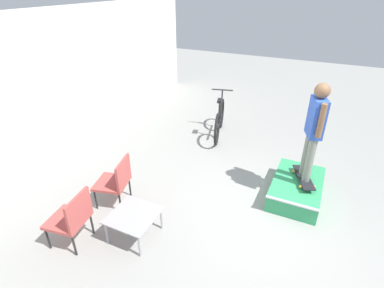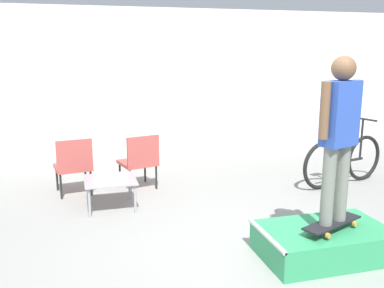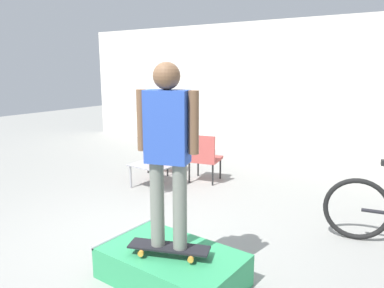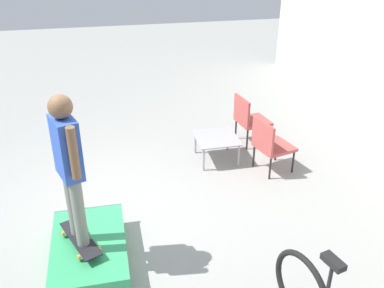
{
  "view_description": "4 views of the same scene",
  "coord_description": "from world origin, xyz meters",
  "px_view_note": "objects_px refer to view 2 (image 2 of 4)",
  "views": [
    {
      "loc": [
        -3.75,
        -0.64,
        3.44
      ],
      "look_at": [
        0.43,
        1.36,
        0.91
      ],
      "focal_mm": 28.0,
      "sensor_mm": 36.0,
      "label": 1
    },
    {
      "loc": [
        -1.49,
        -4.16,
        2.15
      ],
      "look_at": [
        0.01,
        1.31,
        0.91
      ],
      "focal_mm": 40.0,
      "sensor_mm": 36.0,
      "label": 2
    },
    {
      "loc": [
        3.09,
        -3.01,
        2.08
      ],
      "look_at": [
        0.05,
        1.13,
        0.98
      ],
      "focal_mm": 35.0,
      "sensor_mm": 36.0,
      "label": 3
    },
    {
      "loc": [
        4.92,
        -0.12,
        3.52
      ],
      "look_at": [
        0.1,
        0.92,
        0.96
      ],
      "focal_mm": 40.0,
      "sensor_mm": 36.0,
      "label": 4
    }
  ],
  "objects_px": {
    "skateboard_on_ramp": "(332,223)",
    "patio_chair_right": "(140,159)",
    "skate_ramp_box": "(323,242)",
    "patio_chair_left": "(74,164)",
    "bicycle": "(344,160)",
    "person_skater": "(339,128)",
    "coffee_table": "(110,183)"
  },
  "relations": [
    {
      "from": "skate_ramp_box",
      "to": "bicycle",
      "type": "relative_size",
      "value": 0.8
    },
    {
      "from": "skate_ramp_box",
      "to": "patio_chair_right",
      "type": "relative_size",
      "value": 1.56
    },
    {
      "from": "person_skater",
      "to": "patio_chair_right",
      "type": "distance_m",
      "value": 3.38
    },
    {
      "from": "person_skater",
      "to": "bicycle",
      "type": "bearing_deg",
      "value": 33.74
    },
    {
      "from": "skateboard_on_ramp",
      "to": "person_skater",
      "type": "bearing_deg",
      "value": 157.14
    },
    {
      "from": "patio_chair_right",
      "to": "bicycle",
      "type": "bearing_deg",
      "value": 154.31
    },
    {
      "from": "skate_ramp_box",
      "to": "patio_chair_right",
      "type": "distance_m",
      "value": 3.19
    },
    {
      "from": "patio_chair_right",
      "to": "skate_ramp_box",
      "type": "bearing_deg",
      "value": 104.49
    },
    {
      "from": "skateboard_on_ramp",
      "to": "person_skater",
      "type": "distance_m",
      "value": 1.0
    },
    {
      "from": "bicycle",
      "to": "skateboard_on_ramp",
      "type": "bearing_deg",
      "value": -141.05
    },
    {
      "from": "skateboard_on_ramp",
      "to": "patio_chair_left",
      "type": "distance_m",
      "value": 3.84
    },
    {
      "from": "skateboard_on_ramp",
      "to": "coffee_table",
      "type": "xyz_separation_m",
      "value": [
        -2.1,
        2.13,
        -0.04
      ]
    },
    {
      "from": "skate_ramp_box",
      "to": "person_skater",
      "type": "relative_size",
      "value": 0.81
    },
    {
      "from": "skate_ramp_box",
      "to": "coffee_table",
      "type": "height_order",
      "value": "coffee_table"
    },
    {
      "from": "person_skater",
      "to": "patio_chair_right",
      "type": "height_order",
      "value": "person_skater"
    },
    {
      "from": "patio_chair_left",
      "to": "person_skater",
      "type": "bearing_deg",
      "value": 123.09
    },
    {
      "from": "skateboard_on_ramp",
      "to": "patio_chair_left",
      "type": "relative_size",
      "value": 0.89
    },
    {
      "from": "patio_chair_left",
      "to": "bicycle",
      "type": "distance_m",
      "value": 4.28
    },
    {
      "from": "patio_chair_right",
      "to": "skateboard_on_ramp",
      "type": "bearing_deg",
      "value": 104.39
    },
    {
      "from": "skateboard_on_ramp",
      "to": "patio_chair_right",
      "type": "height_order",
      "value": "patio_chair_right"
    },
    {
      "from": "coffee_table",
      "to": "skateboard_on_ramp",
      "type": "bearing_deg",
      "value": -45.53
    },
    {
      "from": "skate_ramp_box",
      "to": "bicycle",
      "type": "bearing_deg",
      "value": 51.67
    },
    {
      "from": "coffee_table",
      "to": "patio_chair_right",
      "type": "distance_m",
      "value": 0.89
    },
    {
      "from": "skate_ramp_box",
      "to": "patio_chair_right",
      "type": "height_order",
      "value": "patio_chair_right"
    },
    {
      "from": "skate_ramp_box",
      "to": "patio_chair_left",
      "type": "height_order",
      "value": "patio_chair_left"
    },
    {
      "from": "patio_chair_left",
      "to": "bicycle",
      "type": "xyz_separation_m",
      "value": [
        4.23,
        -0.63,
        -0.08
      ]
    },
    {
      "from": "patio_chair_right",
      "to": "person_skater",
      "type": "bearing_deg",
      "value": 104.39
    },
    {
      "from": "skateboard_on_ramp",
      "to": "patio_chair_left",
      "type": "xyz_separation_m",
      "value": [
        -2.58,
        2.85,
        0.09
      ]
    },
    {
      "from": "patio_chair_left",
      "to": "bicycle",
      "type": "bearing_deg",
      "value": 162.43
    },
    {
      "from": "bicycle",
      "to": "coffee_table",
      "type": "bearing_deg",
      "value": 166.92
    },
    {
      "from": "patio_chair_right",
      "to": "patio_chair_left",
      "type": "bearing_deg",
      "value": -14.49
    },
    {
      "from": "coffee_table",
      "to": "patio_chair_right",
      "type": "height_order",
      "value": "patio_chair_right"
    }
  ]
}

